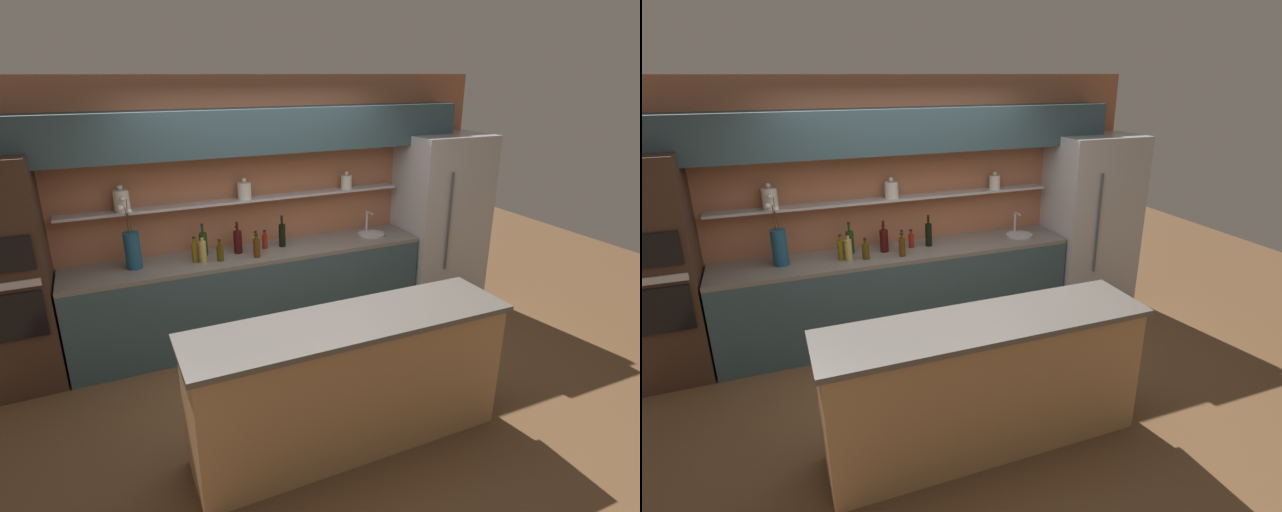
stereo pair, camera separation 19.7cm
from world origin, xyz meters
TOP-DOWN VIEW (x-y plane):
  - ground_plane at (0.00, 0.00)m, footprint 12.00×12.00m
  - back_wall_unit at (-0.00, 1.53)m, footprint 5.20×0.44m
  - back_counter_unit at (-0.13, 1.24)m, footprint 3.56×0.62m
  - island_counter at (0.00, -0.63)m, footprint 2.34×0.61m
  - refrigerator at (2.13, 1.20)m, footprint 0.93×0.73m
  - oven_tower at (-2.27, 1.24)m, footprint 0.67×0.64m
  - flower_vase at (-1.25, 1.27)m, footprint 0.15×0.17m
  - sink_fixture at (1.23, 1.25)m, footprint 0.29×0.29m
  - bottle_wine_0 at (-0.59, 1.36)m, footprint 0.08×0.08m
  - bottle_sauce_1 at (0.02, 1.30)m, footprint 0.05×0.05m
  - bottle_oil_2 at (-0.48, 1.14)m, footprint 0.07×0.07m
  - bottle_oil_3 at (-0.10, 1.21)m, footprint 0.07×0.07m
  - bottle_spirit_4 at (-0.13, 1.09)m, footprint 0.06×0.06m
  - bottle_wine_5 at (-0.27, 1.28)m, footprint 0.08×0.08m
  - bottle_spirit_6 at (-0.64, 1.16)m, footprint 0.07×0.07m
  - bottle_oil_7 at (-0.70, 1.21)m, footprint 0.06×0.06m
  - bottle_wine_8 at (0.20, 1.29)m, footprint 0.07×0.07m
  - bottle_spirit_9 at (-0.24, 1.42)m, footprint 0.08×0.08m

SIDE VIEW (x-z plane):
  - ground_plane at x=0.00m, z-range 0.00..0.00m
  - back_counter_unit at x=-0.13m, z-range 0.00..0.92m
  - island_counter at x=0.00m, z-range 0.00..1.02m
  - sink_fixture at x=1.23m, z-range 0.82..1.07m
  - refrigerator at x=2.13m, z-range 0.00..1.98m
  - bottle_sauce_1 at x=0.02m, z-range 0.90..1.10m
  - bottle_oil_2 at x=-0.48m, z-range 0.90..1.11m
  - oven_tower at x=-2.27m, z-range 0.00..2.02m
  - bottle_oil_3 at x=-0.10m, z-range 0.90..1.12m
  - bottle_spirit_9 at x=-0.24m, z-range 0.90..1.13m
  - bottle_spirit_4 at x=-0.13m, z-range 0.90..1.14m
  - bottle_oil_7 at x=-0.70m, z-range 0.90..1.15m
  - bottle_spirit_6 at x=-0.64m, z-range 0.90..1.17m
  - bottle_wine_5 at x=-0.27m, z-range 0.88..1.20m
  - bottle_wine_0 at x=-0.59m, z-range 0.88..1.20m
  - bottle_wine_8 at x=0.20m, z-range 0.88..1.21m
  - flower_vase at x=-1.25m, z-range 0.78..1.45m
  - back_wall_unit at x=0.00m, z-range 0.25..2.85m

